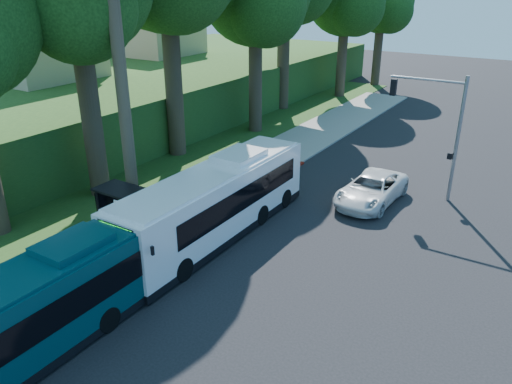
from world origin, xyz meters
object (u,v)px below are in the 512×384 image
Objects in this scene: bus_shelter at (126,203)px; teal_bus at (35,310)px; white_bus at (217,201)px; pickup at (372,189)px.

bus_shelter is 0.28× the size of teal_bus.
white_bus is 1.08× the size of teal_bus.
white_bus reaches higher than bus_shelter.
white_bus is 9.94m from teal_bus.
bus_shelter is 8.18m from teal_bus.
teal_bus is at bearing -103.64° from pickup.
teal_bus reaches higher than bus_shelter.
white_bus is at bearing 36.04° from bus_shelter.
white_bus is (3.47, 2.53, -0.00)m from bus_shelter.
teal_bus reaches higher than pickup.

